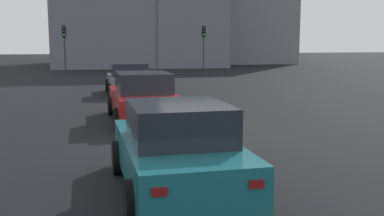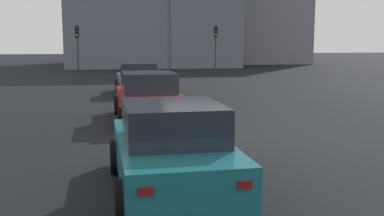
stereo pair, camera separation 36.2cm
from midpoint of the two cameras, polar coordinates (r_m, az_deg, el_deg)
ground_plane at (r=13.13m, az=2.76°, el=-3.19°), size 160.00×160.00×0.20m
car_grey_right_lead at (r=22.06m, az=-6.33°, el=3.64°), size 4.12×2.16×1.49m
car_red_right_second at (r=14.59m, az=-4.82°, el=1.34°), size 4.49×2.16×1.56m
car_teal_right_third at (r=7.66m, az=-1.24°, el=-5.17°), size 4.15×2.08×1.53m
traffic_light_near_left at (r=36.39m, az=3.29°, el=8.64°), size 0.32×0.29×3.73m
traffic_light_near_right at (r=35.52m, az=-13.91°, el=8.36°), size 0.32×0.30×3.68m
building_facade_left at (r=56.74m, az=7.63°, el=12.79°), size 14.23×9.94×13.89m
building_facade_center at (r=49.43m, az=0.48°, el=12.80°), size 14.42×6.84×12.64m
building_facade_right at (r=49.53m, az=-9.08°, el=12.42°), size 15.79×9.82×12.18m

